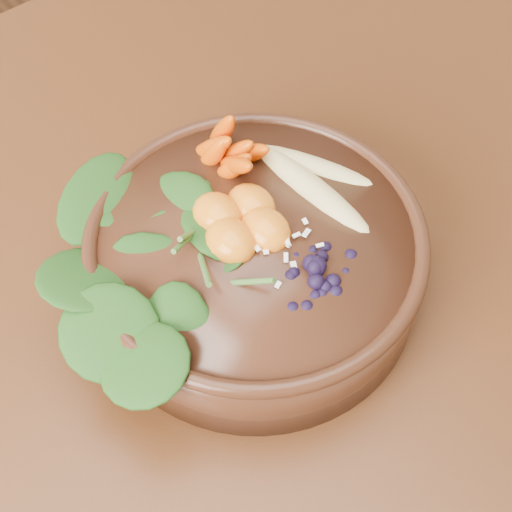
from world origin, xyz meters
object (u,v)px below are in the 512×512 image
blueberry_pile (317,257)px  mandarin_cluster (241,212)px  dining_table (110,335)px  stoneware_bowl (256,262)px  kale_heap (164,216)px  banana_halves (313,165)px  carrot_cluster (225,125)px

blueberry_pile → mandarin_cluster: bearing=101.2°
dining_table → stoneware_bowl: (0.12, -0.10, 0.13)m
stoneware_bowl → mandarin_cluster: 0.06m
kale_heap → mandarin_cluster: bearing=-31.3°
kale_heap → dining_table: bearing=145.5°
dining_table → banana_halves: size_ratio=9.10×
banana_halves → mandarin_cluster: size_ratio=1.80×
mandarin_cluster → blueberry_pile: (0.02, -0.08, 0.00)m
carrot_cluster → mandarin_cluster: size_ratio=0.87×
banana_halves → kale_heap: bearing=156.5°
kale_heap → blueberry_pile: 0.14m
mandarin_cluster → blueberry_pile: 0.08m
dining_table → banana_halves: bearing=-20.5°
stoneware_bowl → dining_table: bearing=141.4°
blueberry_pile → dining_table: bearing=130.8°
kale_heap → blueberry_pile: kale_heap is taller
dining_table → banana_halves: (0.21, -0.08, 0.19)m
banana_halves → mandarin_cluster: bearing=170.3°
mandarin_cluster → banana_halves: bearing=0.7°
kale_heap → carrot_cluster: (0.10, 0.04, 0.02)m
carrot_cluster → mandarin_cluster: 0.09m
dining_table → carrot_cluster: 0.27m
kale_heap → carrot_cluster: 0.11m
stoneware_bowl → kale_heap: 0.10m
dining_table → blueberry_pile: bearing=-49.2°
kale_heap → mandarin_cluster: size_ratio=2.07×
dining_table → blueberry_pile: blueberry_pile is taller
dining_table → kale_heap: kale_heap is taller
mandarin_cluster → blueberry_pile: bearing=-78.8°
banana_halves → carrot_cluster: bearing=113.1°
banana_halves → dining_table: bearing=149.0°
stoneware_bowl → kale_heap: size_ratio=1.53×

